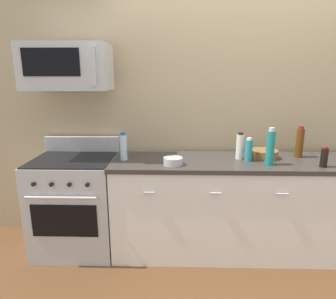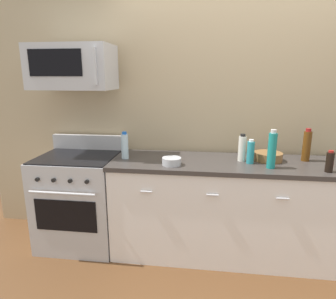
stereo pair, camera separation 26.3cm
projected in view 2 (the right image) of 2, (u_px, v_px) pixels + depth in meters
ground_plane at (238, 252)px, 2.85m from camera, size 6.59×6.59×0.00m
back_wall at (242, 109)px, 2.91m from camera, size 5.49×0.10×2.70m
counter_unit at (241, 209)px, 2.74m from camera, size 2.40×0.66×0.92m
range_oven at (81, 199)px, 2.94m from camera, size 0.76×0.69×1.07m
microwave at (72, 67)px, 2.67m from camera, size 0.74×0.44×0.40m
bottle_dish_soap at (251, 152)px, 2.57m from camera, size 0.06×0.06×0.22m
bottle_water_clear at (125, 146)px, 2.71m from camera, size 0.07×0.07×0.26m
bottle_soy_sauce_dark at (330, 162)px, 2.34m from camera, size 0.06×0.06×0.18m
bottle_wine_amber at (307, 146)px, 2.63m from camera, size 0.07×0.07×0.30m
bottle_sparkling_teal at (272, 150)px, 2.42m from camera, size 0.07×0.07×0.33m
bottle_vinegar_white at (242, 148)px, 2.64m from camera, size 0.07×0.07×0.25m
bowl_wooden_salad at (268, 156)px, 2.66m from camera, size 0.25×0.25×0.08m
bowl_steel_prep at (172, 161)px, 2.54m from camera, size 0.17×0.17×0.07m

